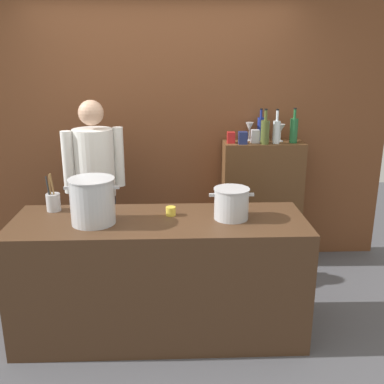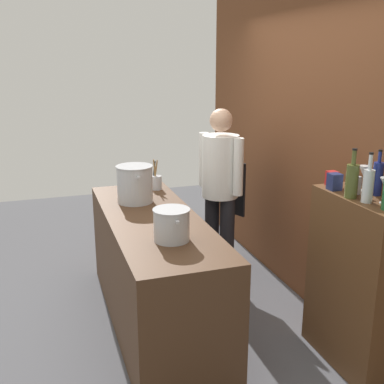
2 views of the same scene
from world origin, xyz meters
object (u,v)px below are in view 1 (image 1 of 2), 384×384
object	(u,v)px
butter_jar	(171,211)
spice_tin_red	(231,138)
wine_bottle_cobalt	(261,128)
spice_tin_navy	(243,138)
utensil_crock	(53,201)
wine_glass_wide	(249,127)
stockpot_large	(93,201)
wine_bottle_green	(294,130)
wine_bottle_clear	(277,131)
wine_bottle_olive	(265,131)
spice_tin_silver	(255,136)
chef	(95,181)
wine_glass_short	(281,129)
stockpot_small	(231,203)

from	to	relation	value
butter_jar	spice_tin_red	distance (m)	1.25
wine_bottle_cobalt	spice_tin_navy	bearing A→B (deg)	-136.75
utensil_crock	wine_glass_wide	world-z (taller)	wine_glass_wide
stockpot_large	utensil_crock	size ratio (longest dim) A/B	1.29
wine_bottle_green	wine_bottle_cobalt	bearing A→B (deg)	152.64
wine_bottle_clear	wine_glass_wide	size ratio (longest dim) A/B	1.81
wine_bottle_olive	spice_tin_navy	size ratio (longest dim) A/B	2.84
utensil_crock	wine_bottle_green	bearing A→B (deg)	24.42
wine_bottle_cobalt	stockpot_large	bearing A→B (deg)	-136.21
wine_glass_wide	spice_tin_silver	size ratio (longest dim) A/B	1.45
spice_tin_navy	spice_tin_silver	bearing A→B (deg)	25.06
stockpot_large	spice_tin_navy	xyz separation A→B (m)	(1.19, 1.15, 0.22)
chef	wine_bottle_green	bearing A→B (deg)	166.09
spice_tin_red	wine_glass_short	bearing A→B (deg)	6.93
stockpot_small	spice_tin_navy	distance (m)	1.15
wine_bottle_cobalt	spice_tin_silver	bearing A→B (deg)	-119.78
butter_jar	spice_tin_navy	world-z (taller)	spice_tin_navy
spice_tin_navy	spice_tin_silver	distance (m)	0.14
chef	wine_bottle_olive	size ratio (longest dim) A/B	5.13
stockpot_large	stockpot_small	bearing A→B (deg)	3.22
wine_glass_short	spice_tin_red	world-z (taller)	wine_glass_short
stockpot_small	butter_jar	xyz separation A→B (m)	(-0.43, 0.08, -0.08)
wine_bottle_olive	spice_tin_silver	distance (m)	0.12
wine_glass_wide	spice_tin_navy	bearing A→B (deg)	-117.60
utensil_crock	stockpot_small	bearing A→B (deg)	-9.46
stockpot_small	wine_glass_short	xyz separation A→B (m)	(0.61, 1.20, 0.33)
wine_bottle_olive	wine_bottle_cobalt	bearing A→B (deg)	91.00
spice_tin_navy	wine_glass_wide	bearing A→B (deg)	62.40
wine_glass_wide	butter_jar	bearing A→B (deg)	-122.42
wine_bottle_clear	wine_glass_wide	distance (m)	0.27
wine_glass_short	utensil_crock	bearing A→B (deg)	-152.75
butter_jar	wine_glass_short	world-z (taller)	wine_glass_short
utensil_crock	wine_bottle_olive	world-z (taller)	wine_bottle_olive
chef	wine_bottle_green	xyz separation A→B (m)	(1.80, 0.35, 0.38)
chef	butter_jar	bearing A→B (deg)	108.13
wine_glass_short	chef	bearing A→B (deg)	-166.13
stockpot_small	spice_tin_silver	world-z (taller)	spice_tin_silver
chef	wine_bottle_green	distance (m)	1.87
spice_tin_red	stockpot_large	bearing A→B (deg)	-132.34
utensil_crock	butter_jar	distance (m)	0.88
stockpot_small	wine_bottle_olive	distance (m)	1.21
chef	wine_glass_short	distance (m)	1.78
butter_jar	spice_tin_navy	distance (m)	1.26
stockpot_large	wine_glass_wide	distance (m)	1.86
wine_bottle_olive	wine_glass_wide	bearing A→B (deg)	122.46
utensil_crock	wine_bottle_clear	world-z (taller)	wine_bottle_clear
stockpot_small	wine_bottle_clear	size ratio (longest dim) A/B	1.00
wine_bottle_olive	wine_glass_wide	size ratio (longest dim) A/B	1.85
spice_tin_navy	wine_bottle_cobalt	bearing A→B (deg)	43.25
stockpot_small	stockpot_large	bearing A→B (deg)	-176.78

